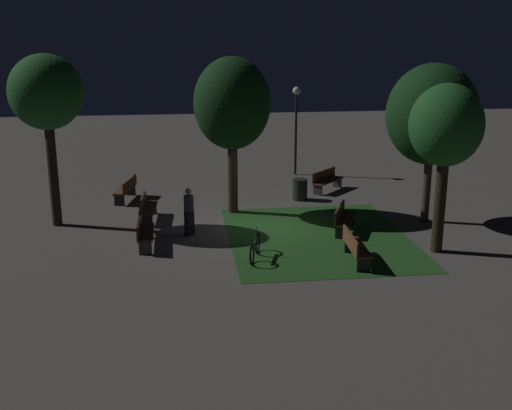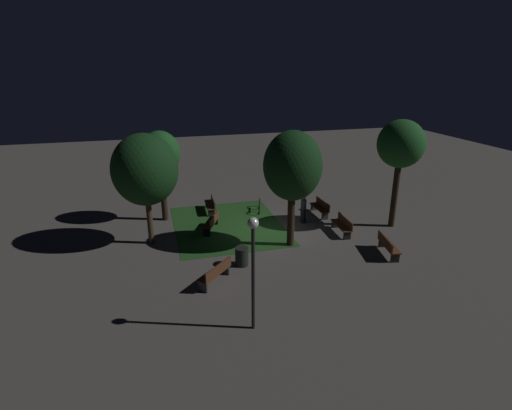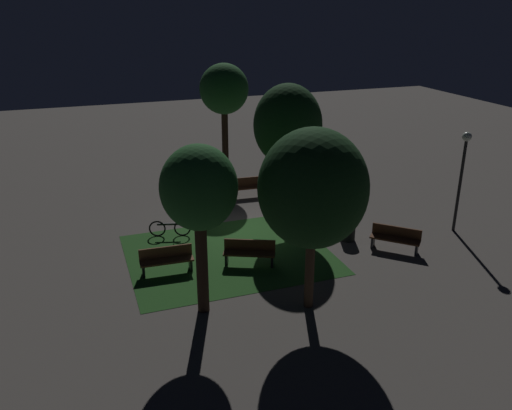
% 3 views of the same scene
% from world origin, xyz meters
% --- Properties ---
extents(ground_plane, '(60.00, 60.00, 0.00)m').
position_xyz_m(ground_plane, '(0.00, 0.00, 0.00)').
color(ground_plane, '#56514C').
extents(grass_lawn, '(7.21, 5.83, 0.01)m').
position_xyz_m(grass_lawn, '(1.26, 1.95, 0.01)').
color(grass_lawn, '#23511E').
rests_on(grass_lawn, ground).
extents(bench_front_right, '(1.83, 0.59, 0.88)m').
position_xyz_m(bench_front_right, '(-1.41, -3.67, 0.48)').
color(bench_front_right, brown).
rests_on(bench_front_right, ground).
extents(bench_path_side, '(1.80, 0.49, 0.88)m').
position_xyz_m(bench_path_side, '(1.41, -3.67, 0.48)').
color(bench_path_side, '#422314').
rests_on(bench_path_side, ground).
extents(bench_lawn_edge, '(1.63, 1.59, 0.88)m').
position_xyz_m(bench_lawn_edge, '(-4.67, 3.64, 0.48)').
color(bench_lawn_edge, '#512D19').
rests_on(bench_lawn_edge, ground).
extents(bench_near_trees, '(1.84, 1.17, 0.88)m').
position_xyz_m(bench_near_trees, '(0.79, 2.91, 0.48)').
color(bench_near_trees, '#512D19').
rests_on(bench_near_trees, ground).
extents(bench_by_lamp, '(1.86, 0.85, 0.88)m').
position_xyz_m(bench_by_lamp, '(-4.22, -4.56, 0.48)').
color(bench_by_lamp, brown).
rests_on(bench_by_lamp, ground).
extents(bench_corner, '(1.82, 0.57, 0.88)m').
position_xyz_m(bench_corner, '(3.62, 2.50, 0.48)').
color(bench_corner, brown).
rests_on(bench_corner, ground).
extents(tree_near_wall, '(2.76, 2.76, 5.67)m').
position_xyz_m(tree_near_wall, '(-2.03, -0.53, 3.99)').
color(tree_near_wall, '#2D2116').
rests_on(tree_near_wall, ground).
extents(tree_lawn_side, '(3.12, 3.12, 5.50)m').
position_xyz_m(tree_lawn_side, '(-0.01, 6.09, 3.77)').
color(tree_lawn_side, '#423021').
rests_on(tree_lawn_side, ground).
extents(tree_right_canopy, '(2.43, 2.43, 5.83)m').
position_xyz_m(tree_right_canopy, '(-1.22, -6.75, 4.51)').
color(tree_right_canopy, '#2D2116').
rests_on(tree_right_canopy, ground).
extents(tree_back_left, '(2.16, 2.16, 5.10)m').
position_xyz_m(tree_back_left, '(3.04, 5.25, 3.82)').
color(tree_back_left, '#2D2116').
rests_on(tree_back_left, ground).
extents(lamp_post_near_wall, '(0.36, 0.36, 4.05)m').
position_xyz_m(lamp_post_near_wall, '(-7.90, 2.92, 2.79)').
color(lamp_post_near_wall, black).
rests_on(lamp_post_near_wall, ground).
extents(trash_bin, '(0.59, 0.59, 0.84)m').
position_xyz_m(trash_bin, '(-3.44, 2.26, 0.42)').
color(trash_bin, black).
rests_on(trash_bin, ground).
extents(bicycle, '(1.59, 0.53, 0.93)m').
position_xyz_m(bicycle, '(2.96, -0.35, 0.34)').
color(bicycle, black).
rests_on(bicycle, ground).
extents(pedestrian, '(0.33, 0.34, 1.61)m').
position_xyz_m(pedestrian, '(0.52, -2.22, 0.85)').
color(pedestrian, black).
rests_on(pedestrian, ground).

